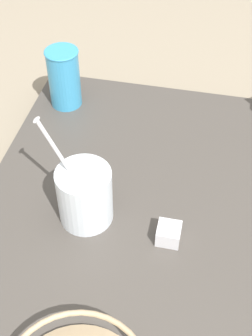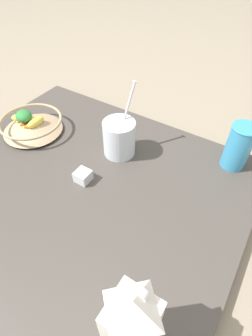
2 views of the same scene
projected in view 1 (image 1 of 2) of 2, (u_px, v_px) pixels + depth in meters
The scene contains 5 objects.
ground_plane at pixel (210, 258), 0.96m from camera, with size 6.00×6.00×0.00m, color gray.
countertop at pixel (212, 253), 0.95m from camera, with size 1.02×1.02×0.04m.
yogurt_tub at pixel (85, 193), 0.94m from camera, with size 0.11×0.14×0.25m.
drinking_cup at pixel (64, 77), 1.20m from camera, with size 0.09×0.09×0.16m.
spice_jar at pixel (169, 233), 0.93m from camera, with size 0.05×0.05×0.04m.
Camera 1 is at (0.56, -0.06, 0.82)m, focal length 50.00 mm.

